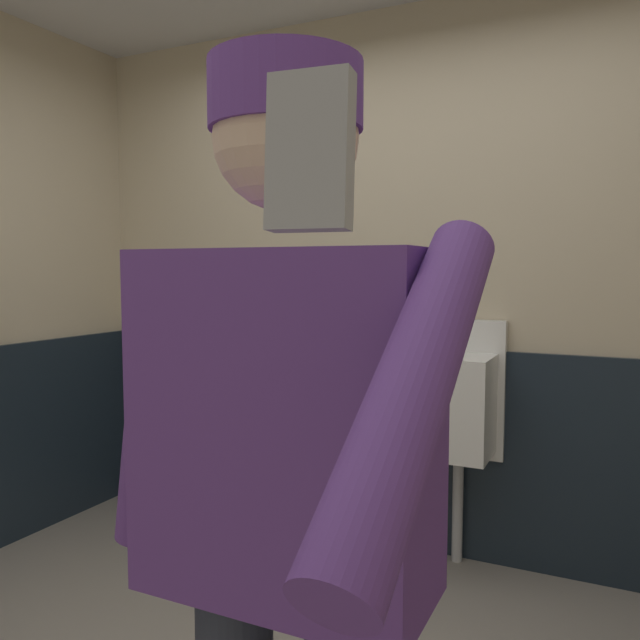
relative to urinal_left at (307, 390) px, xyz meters
The scene contains 7 objects.
wall_back 0.75m from the urinal_left, 25.15° to the left, with size 4.24×0.12×2.64m, color beige.
wainscot_band_back 0.56m from the urinal_left, 17.17° to the left, with size 3.64×0.03×1.01m, color #19232D.
urinal_left is the anchor object (origin of this frame).
urinal_middle 0.75m from the urinal_left, ahead, with size 0.40×0.34×1.24m.
privacy_divider_panel 0.42m from the urinal_left, 10.65° to the right, with size 0.04×0.40×0.90m, color #4C4C51.
person 2.13m from the urinal_left, 64.12° to the right, with size 0.71×0.60×1.72m.
cell_phone 2.79m from the urinal_left, 63.06° to the right, with size 0.06×0.02×0.11m, color #A5A8B2.
Camera 1 is at (0.96, -1.43, 1.39)m, focal length 35.52 mm.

